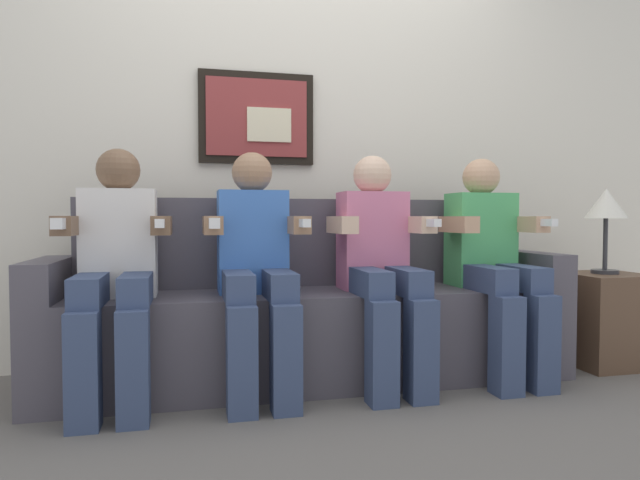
{
  "coord_description": "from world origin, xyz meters",
  "views": [
    {
      "loc": [
        -0.59,
        -2.33,
        0.8
      ],
      "look_at": [
        0.0,
        0.15,
        0.7
      ],
      "focal_mm": 31.07,
      "sensor_mm": 36.0,
      "label": 1
    }
  ],
  "objects_px": {
    "person_leftmost": "(116,264)",
    "couch": "(312,317)",
    "person_right_center": "(380,259)",
    "person_rightmost": "(493,257)",
    "side_table_right": "(605,319)",
    "person_left_center": "(256,261)",
    "table_lamp": "(606,208)"
  },
  "relations": [
    {
      "from": "table_lamp",
      "to": "person_leftmost",
      "type": "bearing_deg",
      "value": -178.57
    },
    {
      "from": "side_table_right",
      "to": "person_leftmost",
      "type": "bearing_deg",
      "value": -178.6
    },
    {
      "from": "person_rightmost",
      "to": "couch",
      "type": "bearing_deg",
      "value": 169.32
    },
    {
      "from": "person_left_center",
      "to": "person_right_center",
      "type": "xyz_separation_m",
      "value": [
        0.6,
        0.0,
        -0.0
      ]
    },
    {
      "from": "couch",
      "to": "table_lamp",
      "type": "distance_m",
      "value": 1.7
    },
    {
      "from": "person_rightmost",
      "to": "person_leftmost",
      "type": "bearing_deg",
      "value": -179.99
    },
    {
      "from": "person_left_center",
      "to": "person_rightmost",
      "type": "height_order",
      "value": "same"
    },
    {
      "from": "person_left_center",
      "to": "table_lamp",
      "type": "xyz_separation_m",
      "value": [
        1.91,
        0.06,
        0.25
      ]
    },
    {
      "from": "couch",
      "to": "side_table_right",
      "type": "height_order",
      "value": "couch"
    },
    {
      "from": "person_leftmost",
      "to": "couch",
      "type": "bearing_deg",
      "value": 10.71
    },
    {
      "from": "person_right_center",
      "to": "person_rightmost",
      "type": "xyz_separation_m",
      "value": [
        0.6,
        0.0,
        0.0
      ]
    },
    {
      "from": "couch",
      "to": "side_table_right",
      "type": "relative_size",
      "value": 5.06
    },
    {
      "from": "table_lamp",
      "to": "person_rightmost",
      "type": "bearing_deg",
      "value": -175.05
    },
    {
      "from": "couch",
      "to": "person_right_center",
      "type": "distance_m",
      "value": 0.45
    },
    {
      "from": "person_rightmost",
      "to": "side_table_right",
      "type": "height_order",
      "value": "person_rightmost"
    },
    {
      "from": "person_leftmost",
      "to": "person_right_center",
      "type": "xyz_separation_m",
      "value": [
        1.19,
        0.0,
        -0.0
      ]
    },
    {
      "from": "table_lamp",
      "to": "person_right_center",
      "type": "bearing_deg",
      "value": -177.3
    },
    {
      "from": "couch",
      "to": "person_right_center",
      "type": "relative_size",
      "value": 2.28
    },
    {
      "from": "person_rightmost",
      "to": "side_table_right",
      "type": "xyz_separation_m",
      "value": [
        0.72,
        0.06,
        -0.36
      ]
    },
    {
      "from": "side_table_right",
      "to": "table_lamp",
      "type": "height_order",
      "value": "table_lamp"
    },
    {
      "from": "couch",
      "to": "person_leftmost",
      "type": "distance_m",
      "value": 0.96
    },
    {
      "from": "couch",
      "to": "side_table_right",
      "type": "xyz_separation_m",
      "value": [
        1.62,
        -0.11,
        -0.06
      ]
    },
    {
      "from": "person_leftmost",
      "to": "side_table_right",
      "type": "bearing_deg",
      "value": 1.4
    },
    {
      "from": "couch",
      "to": "person_left_center",
      "type": "bearing_deg",
      "value": -150.43
    },
    {
      "from": "person_leftmost",
      "to": "side_table_right",
      "type": "distance_m",
      "value": 2.54
    },
    {
      "from": "couch",
      "to": "person_rightmost",
      "type": "height_order",
      "value": "person_rightmost"
    },
    {
      "from": "person_leftmost",
      "to": "table_lamp",
      "type": "xyz_separation_m",
      "value": [
        2.5,
        0.06,
        0.25
      ]
    },
    {
      "from": "person_rightmost",
      "to": "person_right_center",
      "type": "bearing_deg",
      "value": 180.0
    },
    {
      "from": "person_right_center",
      "to": "couch",
      "type": "bearing_deg",
      "value": 150.54
    },
    {
      "from": "couch",
      "to": "person_left_center",
      "type": "relative_size",
      "value": 2.28
    },
    {
      "from": "person_left_center",
      "to": "side_table_right",
      "type": "height_order",
      "value": "person_left_center"
    },
    {
      "from": "person_leftmost",
      "to": "person_right_center",
      "type": "bearing_deg",
      "value": 0.02
    }
  ]
}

